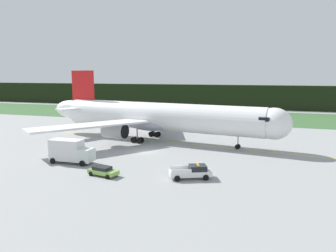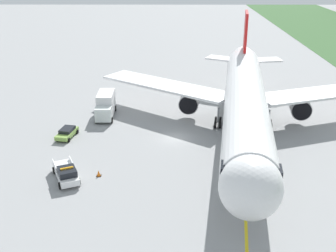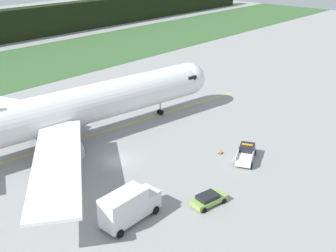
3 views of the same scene
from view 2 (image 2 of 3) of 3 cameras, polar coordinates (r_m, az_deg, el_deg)
The scene contains 7 objects.
ground at distance 58.07m, azimuth 0.97°, elevation -1.61°, with size 320.00×320.00×0.00m, color gray.
taxiway_centerline_main at distance 59.49m, azimuth 10.17°, elevation -1.36°, with size 68.78×0.30×0.01m, color yellow.
airliner at distance 58.27m, azimuth 10.50°, elevation 3.36°, with size 53.49×46.05×14.50m.
ops_pickup_truck at distance 48.64m, azimuth -13.74°, elevation -6.21°, with size 5.90×4.13×1.94m.
catering_truck at distance 65.68m, azimuth -8.52°, elevation 2.88°, with size 6.93×2.77×3.84m.
staff_car at distance 59.65m, azimuth -13.63°, elevation -0.87°, with size 4.44×2.66×1.30m.
apron_cone at distance 48.94m, azimuth -9.45°, elevation -6.38°, with size 0.57×0.57×0.72m.
Camera 2 is at (52.95, -0.68, 23.83)m, focal length 44.65 mm.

